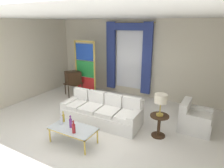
# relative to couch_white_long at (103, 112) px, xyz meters

# --- Properties ---
(ground_plane) EXTENTS (16.00, 16.00, 0.00)m
(ground_plane) POSITION_rel_couch_white_long_xyz_m (0.07, -0.41, -0.31)
(ground_plane) COLOR white
(wall_rear) EXTENTS (8.00, 0.12, 3.00)m
(wall_rear) POSITION_rel_couch_white_long_xyz_m (0.07, 2.65, 1.19)
(wall_rear) COLOR beige
(wall_rear) RESTS_ON ground
(wall_left) EXTENTS (0.12, 7.00, 3.00)m
(wall_left) POSITION_rel_couch_white_long_xyz_m (-3.59, 0.19, 1.19)
(wall_left) COLOR beige
(wall_left) RESTS_ON ground
(ceiling_slab) EXTENTS (8.00, 7.60, 0.04)m
(ceiling_slab) POSITION_rel_couch_white_long_xyz_m (0.07, 0.39, 2.71)
(ceiling_slab) COLOR white
(curtained_window) EXTENTS (2.00, 0.17, 2.70)m
(curtained_window) POSITION_rel_couch_white_long_xyz_m (-0.31, 2.48, 1.44)
(curtained_window) COLOR white
(curtained_window) RESTS_ON ground
(couch_white_long) EXTENTS (2.37, 1.00, 0.86)m
(couch_white_long) POSITION_rel_couch_white_long_xyz_m (0.00, 0.00, 0.00)
(couch_white_long) COLOR white
(couch_white_long) RESTS_ON ground
(coffee_table) EXTENTS (1.15, 0.60, 0.41)m
(coffee_table) POSITION_rel_couch_white_long_xyz_m (-0.04, -1.31, 0.07)
(coffee_table) COLOR silver
(coffee_table) RESTS_ON ground
(bottle_blue_decanter) EXTENTS (0.06, 0.06, 0.29)m
(bottle_blue_decanter) POSITION_rel_couch_white_long_xyz_m (-0.45, -1.18, 0.22)
(bottle_blue_decanter) COLOR gold
(bottle_blue_decanter) RESTS_ON coffee_table
(bottle_crystal_tall) EXTENTS (0.07, 0.07, 0.32)m
(bottle_crystal_tall) POSITION_rel_couch_white_long_xyz_m (-0.10, -1.32, 0.23)
(bottle_crystal_tall) COLOR #753384
(bottle_crystal_tall) RESTS_ON coffee_table
(bottle_amber_squat) EXTENTS (0.07, 0.07, 0.30)m
(bottle_amber_squat) POSITION_rel_couch_white_long_xyz_m (-0.40, -1.31, 0.23)
(bottle_amber_squat) COLOR silver
(bottle_amber_squat) RESTS_ON coffee_table
(bottle_ruby_flask) EXTENTS (0.08, 0.08, 0.32)m
(bottle_ruby_flask) POSITION_rel_couch_white_long_xyz_m (0.13, -1.48, 0.23)
(bottle_ruby_flask) COLOR maroon
(bottle_ruby_flask) RESTS_ON coffee_table
(vintage_tv) EXTENTS (0.74, 0.77, 1.35)m
(vintage_tv) POSITION_rel_couch_white_long_xyz_m (-2.23, 1.37, 0.42)
(vintage_tv) COLOR #382314
(vintage_tv) RESTS_ON ground
(armchair_white) EXTENTS (0.84, 0.84, 0.80)m
(armchair_white) POSITION_rel_couch_white_long_xyz_m (2.46, 0.80, -0.02)
(armchair_white) COLOR white
(armchair_white) RESTS_ON ground
(stained_glass_divider) EXTENTS (0.95, 0.05, 2.20)m
(stained_glass_divider) POSITION_rel_couch_white_long_xyz_m (-1.80, 1.63, 0.75)
(stained_glass_divider) COLOR gold
(stained_glass_divider) RESTS_ON ground
(peacock_figurine) EXTENTS (0.44, 0.60, 0.50)m
(peacock_figurine) POSITION_rel_couch_white_long_xyz_m (-1.47, 1.14, -0.09)
(peacock_figurine) COLOR beige
(peacock_figurine) RESTS_ON ground
(round_side_table) EXTENTS (0.48, 0.48, 0.59)m
(round_side_table) POSITION_rel_couch_white_long_xyz_m (1.71, -0.01, 0.05)
(round_side_table) COLOR #382314
(round_side_table) RESTS_ON ground
(table_lamp_brass) EXTENTS (0.32, 0.32, 0.57)m
(table_lamp_brass) POSITION_rel_couch_white_long_xyz_m (1.71, -0.01, 0.72)
(table_lamp_brass) COLOR #B29338
(table_lamp_brass) RESTS_ON round_side_table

